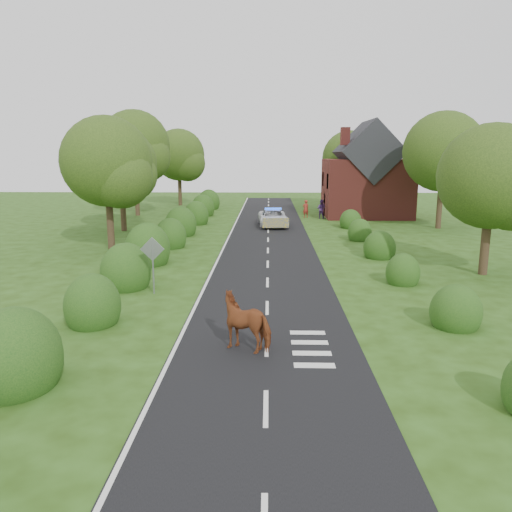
{
  "coord_description": "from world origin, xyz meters",
  "views": [
    {
      "loc": [
        0.05,
        -19.09,
        6.07
      ],
      "look_at": [
        -0.55,
        4.02,
        1.3
      ],
      "focal_mm": 35.0,
      "sensor_mm": 36.0,
      "label": 1
    }
  ],
  "objects_px": {
    "police_van": "(273,218)",
    "pedestrian_red": "(306,209)",
    "cow": "(248,325)",
    "road_sign": "(153,257)",
    "pedestrian_purple": "(321,209)"
  },
  "relations": [
    {
      "from": "cow",
      "to": "pedestrian_purple",
      "type": "distance_m",
      "value": 32.67
    },
    {
      "from": "cow",
      "to": "pedestrian_purple",
      "type": "bearing_deg",
      "value": -168.87
    },
    {
      "from": "road_sign",
      "to": "pedestrian_purple",
      "type": "relative_size",
      "value": 1.41
    },
    {
      "from": "cow",
      "to": "pedestrian_red",
      "type": "relative_size",
      "value": 1.24
    },
    {
      "from": "pedestrian_red",
      "to": "pedestrian_purple",
      "type": "xyz_separation_m",
      "value": [
        1.43,
        -0.64,
        0.05
      ]
    },
    {
      "from": "cow",
      "to": "pedestrian_red",
      "type": "distance_m",
      "value": 33.1
    },
    {
      "from": "police_van",
      "to": "pedestrian_red",
      "type": "height_order",
      "value": "pedestrian_red"
    },
    {
      "from": "road_sign",
      "to": "cow",
      "type": "relative_size",
      "value": 1.2
    },
    {
      "from": "cow",
      "to": "road_sign",
      "type": "bearing_deg",
      "value": -123.22
    },
    {
      "from": "pedestrian_red",
      "to": "pedestrian_purple",
      "type": "distance_m",
      "value": 1.57
    },
    {
      "from": "police_van",
      "to": "pedestrian_red",
      "type": "relative_size",
      "value": 3.11
    },
    {
      "from": "pedestrian_purple",
      "to": "police_van",
      "type": "bearing_deg",
      "value": 77.74
    },
    {
      "from": "cow",
      "to": "police_van",
      "type": "height_order",
      "value": "police_van"
    },
    {
      "from": "road_sign",
      "to": "pedestrian_purple",
      "type": "bearing_deg",
      "value": 69.02
    },
    {
      "from": "road_sign",
      "to": "cow",
      "type": "height_order",
      "value": "road_sign"
    }
  ]
}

